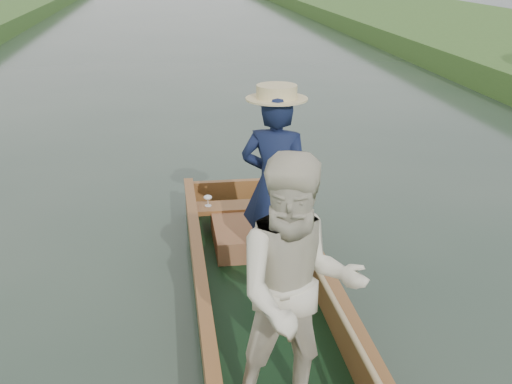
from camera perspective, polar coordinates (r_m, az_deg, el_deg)
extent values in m
plane|color=#283D30|center=(5.31, 0.93, -11.94)|extent=(120.00, 120.00, 0.00)
cube|color=black|center=(5.28, 0.93, -11.58)|extent=(1.10, 5.00, 0.08)
cube|color=brown|center=(5.14, -4.77, -10.07)|extent=(0.08, 5.00, 0.32)
cube|color=brown|center=(5.28, 6.50, -9.25)|extent=(0.08, 5.00, 0.32)
cube|color=brown|center=(7.39, -2.02, -0.14)|extent=(1.10, 0.08, 0.32)
cube|color=brown|center=(5.05, -4.83, -8.32)|extent=(0.10, 5.00, 0.04)
cube|color=brown|center=(5.19, 6.58, -7.53)|extent=(0.10, 5.00, 0.04)
cube|color=brown|center=(6.85, -1.53, -1.31)|extent=(0.94, 0.30, 0.05)
imported|color=#121A3A|center=(5.60, 1.76, 0.49)|extent=(0.73, 0.62, 1.70)
cylinder|color=beige|center=(5.37, 1.85, 8.65)|extent=(0.52, 0.52, 0.12)
imported|color=beige|center=(3.87, 3.77, -8.91)|extent=(0.85, 0.66, 1.73)
cube|color=#A04633|center=(6.47, 0.01, -3.74)|extent=(0.85, 0.90, 0.22)
sphere|color=tan|center=(6.33, 2.67, -2.14)|extent=(0.20, 0.20, 0.20)
sphere|color=tan|center=(6.26, 2.71, -0.89)|extent=(0.15, 0.15, 0.15)
sphere|color=tan|center=(6.23, 2.22, -0.36)|extent=(0.06, 0.06, 0.06)
sphere|color=tan|center=(6.25, 3.22, -0.31)|extent=(0.06, 0.06, 0.06)
sphere|color=tan|center=(6.22, 2.81, -1.23)|extent=(0.06, 0.06, 0.06)
sphere|color=tan|center=(6.29, 1.89, -2.00)|extent=(0.07, 0.07, 0.07)
sphere|color=tan|center=(6.32, 3.52, -1.91)|extent=(0.07, 0.07, 0.07)
sphere|color=tan|center=(6.33, 2.26, -2.98)|extent=(0.08, 0.08, 0.08)
sphere|color=tan|center=(6.35, 3.16, -2.93)|extent=(0.08, 0.08, 0.08)
cylinder|color=silver|center=(6.81, -4.28, -1.22)|extent=(0.07, 0.07, 0.01)
cylinder|color=silver|center=(6.80, -4.29, -0.91)|extent=(0.01, 0.01, 0.08)
ellipsoid|color=silver|center=(6.78, -4.30, -0.48)|extent=(0.09, 0.09, 0.05)
cylinder|color=tan|center=(4.87, 6.64, -8.99)|extent=(0.04, 4.09, 0.19)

